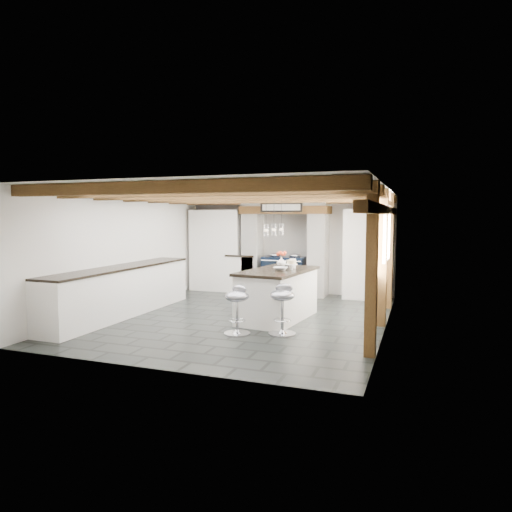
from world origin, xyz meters
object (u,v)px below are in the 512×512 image
(bar_stool_near, at_px, (282,303))
(bar_stool_far, at_px, (237,304))
(kitchen_island, at_px, (278,294))
(range_cooker, at_px, (285,275))

(bar_stool_near, bearing_deg, bar_stool_far, -174.43)
(bar_stool_far, bearing_deg, bar_stool_near, 31.82)
(kitchen_island, distance_m, bar_stool_near, 1.07)
(kitchen_island, relative_size, bar_stool_far, 2.49)
(bar_stool_near, xyz_separation_m, bar_stool_far, (-0.66, -0.22, -0.02))
(range_cooker, xyz_separation_m, bar_stool_far, (0.35, -3.82, 0.01))
(range_cooker, bearing_deg, kitchen_island, -76.33)
(bar_stool_far, bearing_deg, kitchen_island, 90.27)
(bar_stool_near, distance_m, bar_stool_far, 0.70)
(bar_stool_near, bearing_deg, range_cooker, 92.72)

